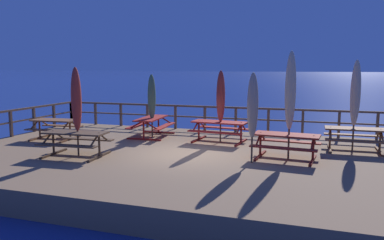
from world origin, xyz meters
The scene contains 15 objects.
ground_plane centered at (0.00, 0.00, 0.00)m, with size 600.00×600.00×0.00m, color navy.
wooden_deck centered at (0.00, 0.00, 0.33)m, with size 15.53×9.54×0.66m, color #846647.
railing_waterside_far centered at (0.00, 4.62, 1.39)m, with size 15.33×0.10×1.09m.
picnic_table_mid_centre centered at (3.16, 0.27, 1.22)m, with size 2.06×1.57×0.78m.
picnic_table_back_left centered at (-3.14, -1.39, 1.22)m, with size 2.06×1.54×0.78m.
picnic_table_back_right centered at (0.56, 2.28, 1.23)m, with size 2.15×1.58×0.78m.
picnic_table_mid_right centered at (-5.64, 0.79, 1.21)m, with size 1.80×1.54×0.78m.
picnic_table_front_left centered at (5.23, 2.16, 1.22)m, with size 1.94×1.44×0.78m.
picnic_table_mid_left centered at (-2.31, 2.51, 1.23)m, with size 1.52×2.10×0.78m.
patio_umbrella_tall_mid_left centered at (3.23, 0.21, 2.73)m, with size 0.32×0.32×3.25m.
patio_umbrella_tall_mid_right centered at (-3.11, -1.32, 2.43)m, with size 0.32×0.32×2.78m.
patio_umbrella_tall_back_left centered at (0.60, 2.28, 2.35)m, with size 0.32×0.32×2.66m.
patio_umbrella_short_back centered at (2.24, -0.52, 2.34)m, with size 0.32×0.32×2.63m.
patio_umbrella_tall_front centered at (5.17, 2.12, 2.58)m, with size 0.32×0.32×3.02m.
patio_umbrella_tall_back_right centered at (-2.26, 2.45, 2.25)m, with size 0.32×0.32×2.50m.
Camera 1 is at (4.02, -11.44, 3.43)m, focal length 35.84 mm.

